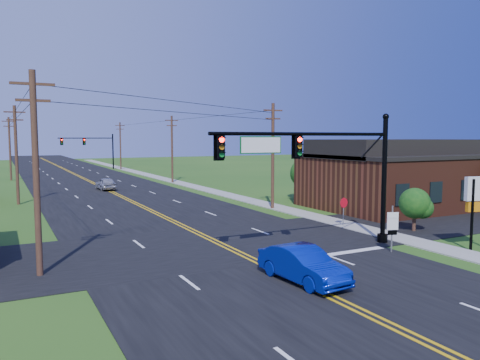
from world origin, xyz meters
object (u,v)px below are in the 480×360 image
stop_sign (344,206)px  signal_mast_main (322,163)px  blue_car (303,265)px  signal_mast_far (90,146)px  route_sign (392,225)px

stop_sign → signal_mast_main: bearing=-144.7°
blue_car → signal_mast_far: bearing=82.1°
route_sign → stop_sign: bearing=89.3°
signal_mast_main → route_sign: size_ratio=4.48×
signal_mast_far → route_sign: 74.15m
route_sign → signal_mast_far: bearing=111.4°
signal_mast_far → stop_sign: size_ratio=5.45×
signal_mast_far → blue_car: signal_mast_far is taller
blue_car → route_sign: bearing=11.4°
signal_mast_far → stop_sign: bearing=-85.3°
stop_sign → route_sign: bearing=-115.4°
signal_mast_far → stop_sign: (5.54, -67.10, -3.09)m
signal_mast_main → signal_mast_far: same height
signal_mast_main → signal_mast_far: 72.00m
signal_mast_main → blue_car: signal_mast_main is taller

